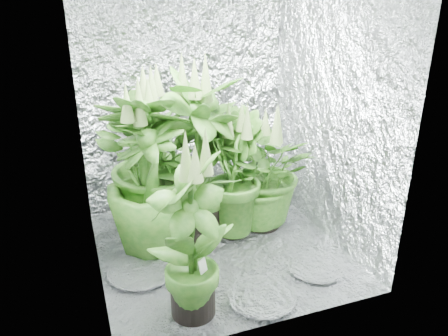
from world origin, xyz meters
name	(u,v)px	position (x,y,z in m)	size (l,w,h in m)	color
ground	(219,248)	(0.00, 0.00, 0.00)	(1.60, 1.60, 0.00)	silver
walls	(218,107)	(0.00, 0.00, 1.00)	(1.62, 1.62, 2.00)	silver
plant_a	(164,156)	(-0.27, 0.37, 0.59)	(1.21, 1.21, 1.24)	black
plant_b	(199,161)	(-0.08, 0.18, 0.60)	(0.88, 0.88, 1.28)	black
plant_c	(233,176)	(0.17, 0.19, 0.45)	(0.59, 0.59, 0.97)	black
plant_d	(151,176)	(-0.42, 0.14, 0.55)	(0.79, 0.79, 1.18)	black
plant_e	(264,172)	(0.41, 0.19, 0.44)	(1.03, 1.03, 0.93)	black
plant_f	(191,237)	(-0.35, -0.57, 0.48)	(0.70, 0.70, 1.03)	black
circulation_fan	(262,183)	(0.61, 0.63, 0.14)	(0.16, 0.29, 0.33)	black
plant_label	(203,267)	(-0.30, -0.59, 0.30)	(0.06, 0.01, 0.09)	white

